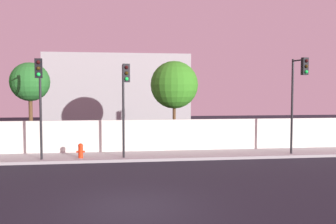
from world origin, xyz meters
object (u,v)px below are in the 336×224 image
object	(u,v)px
traffic_light_center	(125,91)
roadside_tree_midright	(174,85)
traffic_light_right	(299,86)
traffic_light_left	(40,88)
roadside_tree_midleft	(30,82)
fire_hydrant	(81,150)

from	to	relation	value
traffic_light_center	roadside_tree_midright	size ratio (longest dim) A/B	0.87
traffic_light_center	traffic_light_right	bearing A→B (deg)	0.03
traffic_light_left	roadside_tree_midleft	distance (m)	4.40
traffic_light_center	fire_hydrant	distance (m)	3.88
traffic_light_right	roadside_tree_midleft	xyz separation A→B (m)	(-14.78, 3.92, 0.23)
fire_hydrant	traffic_light_right	bearing A→B (deg)	-3.20
fire_hydrant	roadside_tree_midright	xyz separation A→B (m)	(5.36, 3.28, 3.43)
roadside_tree_midright	roadside_tree_midleft	bearing A→B (deg)	180.00
fire_hydrant	roadside_tree_midleft	bearing A→B (deg)	135.02
traffic_light_right	fire_hydrant	distance (m)	11.99
traffic_light_right	fire_hydrant	world-z (taller)	traffic_light_right
traffic_light_right	fire_hydrant	size ratio (longest dim) A/B	6.86
traffic_light_left	traffic_light_right	bearing A→B (deg)	0.85
traffic_light_right	roadside_tree_midright	bearing A→B (deg)	147.47
traffic_light_left	fire_hydrant	world-z (taller)	traffic_light_left
fire_hydrant	roadside_tree_midleft	size ratio (longest dim) A/B	0.14
traffic_light_left	traffic_light_center	distance (m)	4.08
roadside_tree_midleft	fire_hydrant	bearing A→B (deg)	-44.98
fire_hydrant	roadside_tree_midright	distance (m)	7.15
traffic_light_center	roadside_tree_midleft	world-z (taller)	roadside_tree_midleft
fire_hydrant	roadside_tree_midleft	world-z (taller)	roadside_tree_midleft
traffic_light_center	roadside_tree_midleft	xyz separation A→B (m)	(-5.57, 3.93, 0.50)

